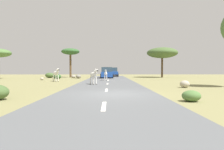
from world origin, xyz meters
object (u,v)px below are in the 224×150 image
object	(u,v)px
car_0	(113,72)
bush_3	(191,96)
bush_2	(57,77)
tree_0	(162,53)
zebra_1	(56,73)
rock_2	(185,84)
bush_0	(50,75)
tree_5	(70,52)
rock_1	(78,76)
rock_0	(74,77)
car_1	(107,73)
rock_3	(42,79)
zebra_0	(106,74)
zebra_2	(94,75)

from	to	relation	value
car_0	bush_3	size ratio (longest dim) A/B	5.22
bush_2	tree_0	bearing A→B (deg)	18.22
zebra_1	rock_2	distance (m)	14.83
zebra_1	bush_2	size ratio (longest dim) A/B	1.35
bush_0	tree_5	bearing A→B (deg)	26.89
rock_1	tree_5	bearing A→B (deg)	116.98
tree_0	rock_0	world-z (taller)	tree_0
bush_3	car_1	bearing A→B (deg)	99.96
tree_5	rock_1	size ratio (longest dim) A/B	6.24
car_1	rock_1	size ratio (longest dim) A/B	5.36
tree_5	rock_0	world-z (taller)	tree_5
car_1	rock_3	world-z (taller)	car_1
car_0	bush_0	size ratio (longest dim) A/B	3.03
tree_0	rock_3	size ratio (longest dim) A/B	11.47
zebra_1	tree_0	xyz separation A→B (m)	(15.60, 11.66, 3.36)
tree_0	car_0	bearing A→B (deg)	155.31
rock_2	zebra_0	bearing A→B (deg)	123.53
tree_5	rock_2	size ratio (longest dim) A/B	6.78
rock_2	rock_0	bearing A→B (deg)	124.28
zebra_1	bush_0	xyz separation A→B (m)	(-3.77, 10.22, -0.52)
zebra_1	rock_3	world-z (taller)	zebra_1
tree_5	zebra_2	bearing A→B (deg)	-72.43
tree_0	bush_3	xyz separation A→B (m)	(-5.55, -26.85, -4.06)
tree_5	zebra_1	bearing A→B (deg)	-87.29
rock_1	bush_0	bearing A→B (deg)	156.54
car_1	tree_0	size ratio (longest dim) A/B	0.82
bush_0	rock_2	world-z (taller)	bush_0
zebra_0	tree_5	bearing A→B (deg)	-59.22
zebra_1	rock_3	bearing A→B (deg)	-85.68
tree_5	bush_3	size ratio (longest dim) A/B	6.06
rock_0	rock_1	bearing A→B (deg)	-50.09
zebra_0	bush_0	bearing A→B (deg)	-43.23
rock_2	zebra_2	bearing A→B (deg)	158.36
tree_5	tree_0	bearing A→B (deg)	-0.65
bush_2	bush_3	xyz separation A→B (m)	(11.49, -21.24, -0.10)
rock_3	tree_0	bearing A→B (deg)	24.85
zebra_1	car_1	bearing A→B (deg)	-160.23
tree_5	bush_0	world-z (taller)	tree_5
tree_0	rock_3	bearing A→B (deg)	-155.15
bush_0	rock_2	distance (m)	24.49
zebra_0	zebra_1	bearing A→B (deg)	13.07
rock_3	rock_2	bearing A→B (deg)	-37.28
car_1	rock_0	size ratio (longest dim) A/B	6.16
zebra_0	bush_2	size ratio (longest dim) A/B	1.23
bush_0	bush_3	world-z (taller)	bush_0
bush_0	car_0	bearing A→B (deg)	26.81
zebra_2	bush_2	world-z (taller)	zebra_2
zebra_0	tree_0	world-z (taller)	tree_0
zebra_1	rock_3	xyz separation A→B (m)	(-2.73, 3.18, -0.78)
zebra_1	car_0	distance (m)	17.11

